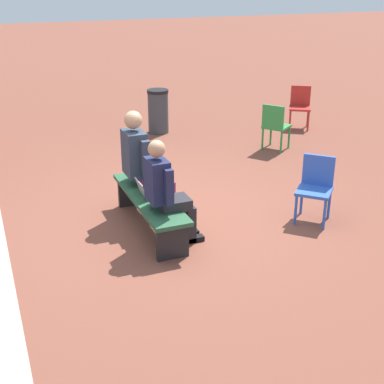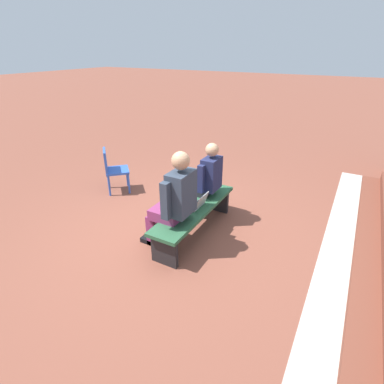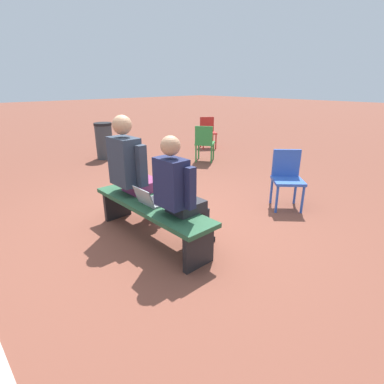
{
  "view_description": "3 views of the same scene",
  "coord_description": "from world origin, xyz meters",
  "px_view_note": "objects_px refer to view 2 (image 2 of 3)",
  "views": [
    {
      "loc": [
        -5.91,
        2.11,
        3.0
      ],
      "look_at": [
        -0.46,
        -0.13,
        0.55
      ],
      "focal_mm": 50.0,
      "sensor_mm": 36.0,
      "label": 1
    },
    {
      "loc": [
        3.16,
        2.11,
        2.53
      ],
      "look_at": [
        0.27,
        0.49,
        0.91
      ],
      "focal_mm": 28.0,
      "sensor_mm": 36.0,
      "label": 2
    },
    {
      "loc": [
        -2.81,
        2.11,
        1.76
      ],
      "look_at": [
        -0.41,
        -0.1,
        0.56
      ],
      "focal_mm": 28.0,
      "sensor_mm": 36.0,
      "label": 3
    }
  ],
  "objects_px": {
    "person_student": "(205,180)",
    "person_adult": "(174,200)",
    "laptop": "(196,204)",
    "bench": "(195,213)",
    "plastic_chair_far_right": "(113,168)"
  },
  "relations": [
    {
      "from": "bench",
      "to": "person_student",
      "type": "bearing_deg",
      "value": -171.7
    },
    {
      "from": "laptop",
      "to": "plastic_chair_far_right",
      "type": "xyz_separation_m",
      "value": [
        -0.52,
        -2.06,
        -0.02
      ]
    },
    {
      "from": "laptop",
      "to": "plastic_chair_far_right",
      "type": "bearing_deg",
      "value": -104.04
    },
    {
      "from": "laptop",
      "to": "plastic_chair_far_right",
      "type": "height_order",
      "value": "plastic_chair_far_right"
    },
    {
      "from": "person_student",
      "to": "person_adult",
      "type": "xyz_separation_m",
      "value": [
        0.88,
        -0.01,
        0.05
      ]
    },
    {
      "from": "person_adult",
      "to": "laptop",
      "type": "distance_m",
      "value": 0.52
    },
    {
      "from": "laptop",
      "to": "person_student",
      "type": "bearing_deg",
      "value": -169.89
    },
    {
      "from": "person_adult",
      "to": "laptop",
      "type": "relative_size",
      "value": 4.42
    },
    {
      "from": "person_adult",
      "to": "plastic_chair_far_right",
      "type": "height_order",
      "value": "person_adult"
    },
    {
      "from": "person_adult",
      "to": "person_student",
      "type": "bearing_deg",
      "value": 179.51
    },
    {
      "from": "laptop",
      "to": "bench",
      "type": "bearing_deg",
      "value": -44.57
    },
    {
      "from": "person_student",
      "to": "laptop",
      "type": "xyz_separation_m",
      "value": [
        0.43,
        0.08,
        -0.19
      ]
    },
    {
      "from": "bench",
      "to": "person_student",
      "type": "relative_size",
      "value": 1.4
    },
    {
      "from": "person_student",
      "to": "laptop",
      "type": "height_order",
      "value": "person_student"
    },
    {
      "from": "person_student",
      "to": "person_adult",
      "type": "distance_m",
      "value": 0.88
    }
  ]
}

